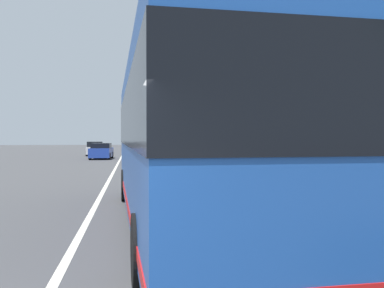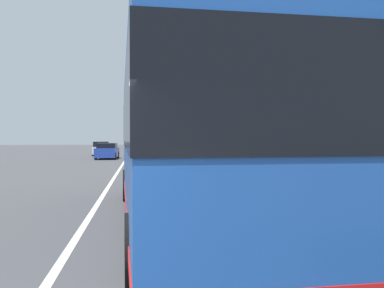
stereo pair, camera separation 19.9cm
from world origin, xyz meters
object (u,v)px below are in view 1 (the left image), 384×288
motorcycle_nearest_curb (335,220)px  car_behind_bus (95,149)px  coach_bus (183,136)px  motorcycle_far_end (278,200)px  utility_pole (283,114)px  car_ahead_same_lane (101,151)px  car_far_distant (149,151)px

motorcycle_nearest_curb → car_behind_bus: (39.68, 7.89, 0.26)m
car_behind_bus → coach_bus: bearing=3.8°
motorcycle_far_end → utility_pole: size_ratio=0.37×
motorcycle_far_end → car_ahead_same_lane: (29.50, 6.45, 0.25)m
car_far_distant → car_behind_bus: bearing=35.4°
car_ahead_same_lane → utility_pole: utility_pole is taller
motorcycle_far_end → car_far_distant: 30.06m
car_ahead_same_lane → car_behind_bus: 7.72m
motorcycle_far_end → car_behind_bus: (37.12, 7.72, 0.26)m
motorcycle_nearest_curb → car_ahead_same_lane: 32.74m
motorcycle_nearest_curb → utility_pole: bearing=-5.8°
car_far_distant → car_behind_bus: (7.13, 5.71, 0.07)m
motorcycle_far_end → utility_pole: (7.43, -2.94, 2.60)m
motorcycle_far_end → car_ahead_same_lane: car_ahead_same_lane is taller
car_ahead_same_lane → utility_pole: 24.09m
coach_bus → motorcycle_nearest_curb: coach_bus is taller
car_far_distant → coach_bus: bearing=175.9°
motorcycle_far_end → car_far_distant: car_far_distant is taller
car_far_distant → car_ahead_same_lane: size_ratio=0.88×
motorcycle_nearest_curb → car_ahead_same_lane: bearing=21.4°
coach_bus → car_far_distant: coach_bus is taller
motorcycle_nearest_curb → car_ahead_same_lane: (32.06, 6.62, 0.25)m
car_ahead_same_lane → car_behind_bus: bearing=-168.3°
motorcycle_far_end → car_behind_bus: car_behind_bus is taller
motorcycle_far_end → utility_pole: bearing=-8.4°
car_far_distant → utility_pole: (-22.55, -4.95, 2.41)m
car_far_distant → car_behind_bus: 9.13m
car_behind_bus → car_far_distant: bearing=34.5°
car_ahead_same_lane → motorcycle_nearest_curb: bearing=13.9°
coach_bus → car_ahead_same_lane: bearing=5.1°
coach_bus → car_behind_bus: coach_bus is taller
car_ahead_same_lane → car_behind_bus: (7.62, 1.27, 0.01)m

